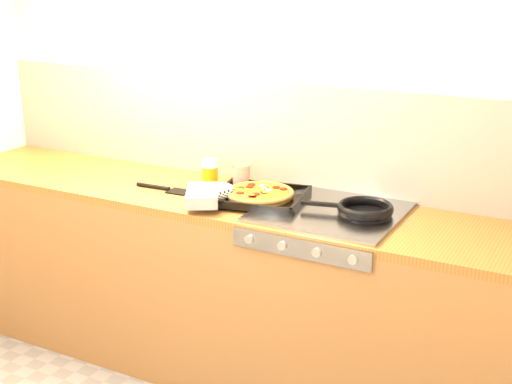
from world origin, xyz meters
The scene contains 9 objects.
room_shell centered at (0.00, 1.39, 1.15)m, with size 3.20×3.20×3.20m.
counter_run centered at (0.00, 1.10, 0.45)m, with size 3.20×0.62×0.90m.
stovetop centered at (0.45, 1.10, 0.91)m, with size 0.60×0.56×0.02m, color gray.
pizza_on_tray centered at (0.06, 1.05, 0.94)m, with size 0.53×0.52×0.07m.
frying_pan centered at (0.59, 1.12, 0.94)m, with size 0.41×0.29×0.04m.
tomato_can centered at (-0.06, 1.23, 0.96)m, with size 0.11×0.11×0.12m.
juice_glass centered at (-0.21, 1.19, 0.97)m, with size 0.08×0.08×0.13m.
wooden_spoon centered at (0.02, 1.29, 0.91)m, with size 0.30×0.10×0.02m.
black_spatula centered at (-0.37, 1.04, 0.91)m, with size 0.28×0.09×0.02m.
Camera 1 is at (1.52, -1.59, 1.92)m, focal length 50.00 mm.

